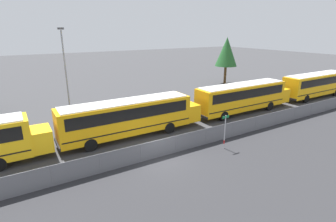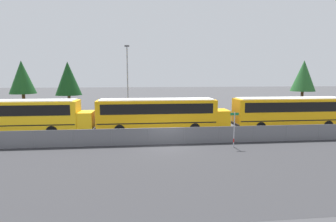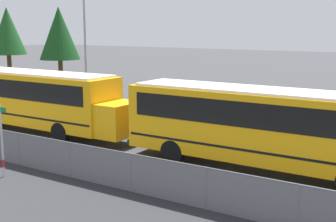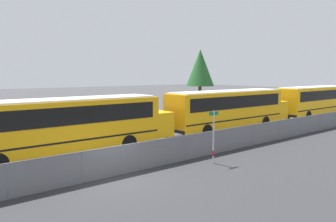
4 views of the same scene
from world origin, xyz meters
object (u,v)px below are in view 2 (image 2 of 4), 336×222
(tree_0, at_px, (22,77))
(tree_2, at_px, (303,76))
(light_pole, at_px, (128,80))
(street_sign, at_px, (234,129))
(school_bus_1, at_px, (18,114))
(school_bus_3, at_px, (292,110))
(tree_1, at_px, (68,79))
(school_bus_2, at_px, (160,112))

(tree_0, height_order, tree_2, tree_2)
(light_pole, xyz_separation_m, tree_2, (27.93, 5.58, 0.42))
(street_sign, distance_m, tree_2, 27.93)
(school_bus_1, distance_m, tree_2, 40.64)
(school_bus_1, xyz_separation_m, school_bus_3, (27.85, -0.13, 0.00))
(light_pole, relative_size, tree_1, 1.23)
(school_bus_1, height_order, school_bus_3, same)
(light_pole, relative_size, tree_0, 1.22)
(school_bus_1, xyz_separation_m, school_bus_2, (13.68, -0.11, 0.00))
(street_sign, bearing_deg, tree_1, 131.09)
(tree_1, xyz_separation_m, tree_2, (37.07, -0.69, 0.36))
(school_bus_1, distance_m, school_bus_2, 13.68)
(school_bus_2, height_order, school_bus_3, same)
(street_sign, distance_m, tree_1, 28.00)
(street_sign, xyz_separation_m, light_pole, (-9.10, 14.65, 3.64))
(tree_2, bearing_deg, tree_0, -179.35)
(school_bus_1, distance_m, light_pole, 13.45)
(light_pole, height_order, tree_1, light_pole)
(tree_1, bearing_deg, school_bus_2, -49.11)
(school_bus_3, xyz_separation_m, tree_1, (-26.89, 14.71, 3.20))
(school_bus_3, xyz_separation_m, tree_0, (-32.95, 13.53, 3.38))
(school_bus_2, distance_m, light_pole, 9.67)
(light_pole, bearing_deg, tree_0, 161.47)
(school_bus_3, height_order, tree_2, tree_2)
(street_sign, height_order, tree_2, tree_2)
(school_bus_1, distance_m, tree_0, 14.73)
(tree_1, relative_size, tree_2, 0.96)
(street_sign, bearing_deg, school_bus_1, 161.73)
(school_bus_3, xyz_separation_m, tree_2, (10.17, 14.02, 3.56))
(tree_1, distance_m, tree_2, 37.08)
(school_bus_3, bearing_deg, tree_2, 54.03)
(school_bus_1, relative_size, school_bus_3, 1.00)
(school_bus_3, distance_m, street_sign, 10.66)
(light_pole, bearing_deg, tree_2, 11.30)
(tree_1, bearing_deg, school_bus_3, -28.67)
(tree_0, bearing_deg, school_bus_2, -35.74)
(light_pole, distance_m, tree_0, 16.03)
(school_bus_1, relative_size, school_bus_2, 1.00)
(school_bus_1, height_order, school_bus_2, same)
(school_bus_2, relative_size, school_bus_3, 1.00)
(street_sign, relative_size, tree_1, 0.37)
(school_bus_1, bearing_deg, light_pole, 39.45)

